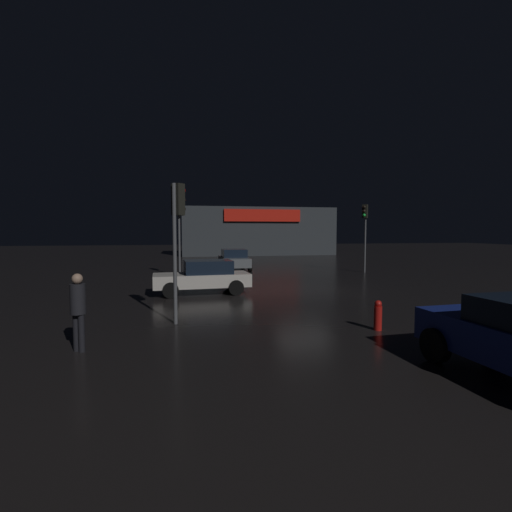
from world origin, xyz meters
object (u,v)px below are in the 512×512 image
(store_building, at_px, (257,231))
(fire_hydrant, at_px, (378,315))
(traffic_signal_main, at_px, (180,221))
(traffic_signal_cross_left, at_px, (178,218))
(car_crossing, at_px, (234,259))
(pedestrian, at_px, (78,306))
(traffic_signal_opposite, at_px, (365,221))
(car_far, at_px, (204,276))

(store_building, bearing_deg, fire_hydrant, -95.67)
(traffic_signal_main, xyz_separation_m, traffic_signal_cross_left, (-0.04, -11.36, -0.19))
(car_crossing, height_order, pedestrian, pedestrian)
(traffic_signal_main, distance_m, car_crossing, 5.64)
(traffic_signal_opposite, relative_size, traffic_signal_cross_left, 1.08)
(traffic_signal_cross_left, relative_size, fire_hydrant, 4.94)
(traffic_signal_opposite, relative_size, car_crossing, 1.06)
(store_building, height_order, traffic_signal_opposite, store_building)
(traffic_signal_cross_left, distance_m, pedestrian, 3.80)
(traffic_signal_main, relative_size, car_far, 1.07)
(store_building, bearing_deg, traffic_signal_main, -112.86)
(traffic_signal_main, bearing_deg, car_crossing, 43.38)
(traffic_signal_cross_left, distance_m, car_crossing, 15.45)
(traffic_signal_opposite, xyz_separation_m, car_crossing, (-8.29, 3.22, -2.66))
(car_crossing, distance_m, fire_hydrant, 16.81)
(traffic_signal_opposite, distance_m, car_far, 12.94)
(car_crossing, bearing_deg, fire_hydrant, -84.00)
(traffic_signal_main, bearing_deg, fire_hydrant, -67.80)
(traffic_signal_main, bearing_deg, pedestrian, -99.42)
(store_building, height_order, car_crossing, store_building)
(traffic_signal_cross_left, bearing_deg, store_building, 74.67)
(traffic_signal_opposite, xyz_separation_m, car_far, (-10.95, -6.36, -2.67))
(traffic_signal_main, distance_m, traffic_signal_opposite, 11.95)
(fire_hydrant, bearing_deg, traffic_signal_opposite, 64.17)
(store_building, distance_m, fire_hydrant, 34.37)
(traffic_signal_main, height_order, car_far, traffic_signal_main)
(car_far, bearing_deg, fire_hydrant, -58.25)
(car_crossing, xyz_separation_m, pedestrian, (-5.91, -17.09, 0.29))
(traffic_signal_main, xyz_separation_m, pedestrian, (-2.26, -13.64, -2.27))
(store_building, xyz_separation_m, car_crossing, (-5.14, -17.41, -1.96))
(pedestrian, bearing_deg, car_far, 66.56)
(traffic_signal_main, distance_m, pedestrian, 14.01)
(traffic_signal_cross_left, relative_size, pedestrian, 2.31)
(traffic_signal_main, height_order, pedestrian, traffic_signal_main)
(car_far, bearing_deg, car_crossing, 74.49)
(car_far, height_order, pedestrian, pedestrian)
(traffic_signal_cross_left, bearing_deg, car_crossing, 76.01)
(traffic_signal_main, height_order, fire_hydrant, traffic_signal_main)
(traffic_signal_opposite, height_order, traffic_signal_cross_left, traffic_signal_opposite)
(fire_hydrant, bearing_deg, pedestrian, -177.19)
(store_building, xyz_separation_m, fire_hydrant, (-3.39, -34.12, -2.31))
(pedestrian, height_order, fire_hydrant, pedestrian)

